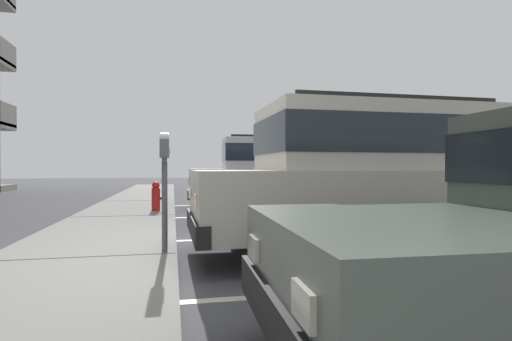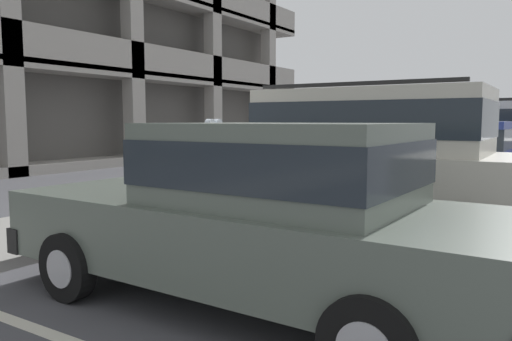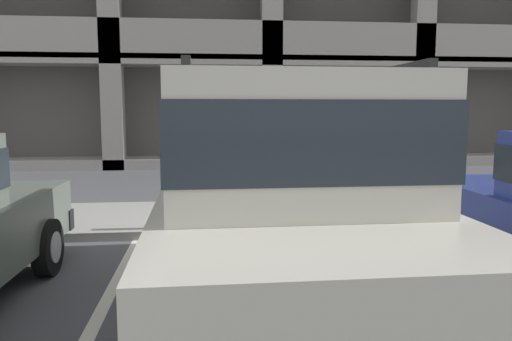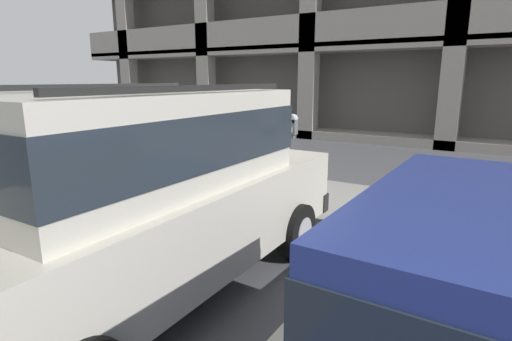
% 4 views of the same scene
% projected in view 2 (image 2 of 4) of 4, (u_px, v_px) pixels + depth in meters
% --- Properties ---
extents(ground_plane, '(80.00, 80.00, 0.10)m').
position_uv_depth(ground_plane, '(228.00, 219.00, 8.17)').
color(ground_plane, '#4C4C51').
extents(sidewalk, '(40.00, 2.20, 0.12)m').
position_uv_depth(sidewalk, '(168.00, 205.00, 8.85)').
color(sidewalk, gray).
rests_on(sidewalk, ground_plane).
extents(parking_stall_lines, '(11.83, 4.80, 0.01)m').
position_uv_depth(parking_stall_lines, '(342.00, 210.00, 8.65)').
color(parking_stall_lines, silver).
rests_on(parking_stall_lines, ground_plane).
extents(silver_suv, '(2.06, 4.80, 2.03)m').
position_uv_depth(silver_suv, '(370.00, 155.00, 6.82)').
color(silver_suv, beige).
rests_on(silver_suv, ground_plane).
extents(red_sedan, '(1.92, 4.52, 1.54)m').
position_uv_depth(red_sedan, '(263.00, 210.00, 4.13)').
color(red_sedan, '#5B665B').
rests_on(red_sedan, ground_plane).
extents(dark_hatchback, '(1.91, 4.52, 1.54)m').
position_uv_depth(dark_hatchback, '(438.00, 160.00, 9.25)').
color(dark_hatchback, navy).
rests_on(dark_hatchback, ground_plane).
extents(blue_coupe, '(2.23, 4.89, 2.03)m').
position_uv_depth(blue_coupe, '(465.00, 140.00, 11.79)').
color(blue_coupe, silver).
rests_on(blue_coupe, ground_plane).
extents(parking_meter_near, '(0.35, 0.12, 1.46)m').
position_uv_depth(parking_meter_near, '(214.00, 141.00, 8.31)').
color(parking_meter_near, '#595B60').
rests_on(parking_meter_near, sidewalk).
extents(fire_hydrant, '(0.30, 0.30, 0.70)m').
position_uv_depth(fire_hydrant, '(320.00, 164.00, 12.60)').
color(fire_hydrant, red).
rests_on(fire_hydrant, sidewalk).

